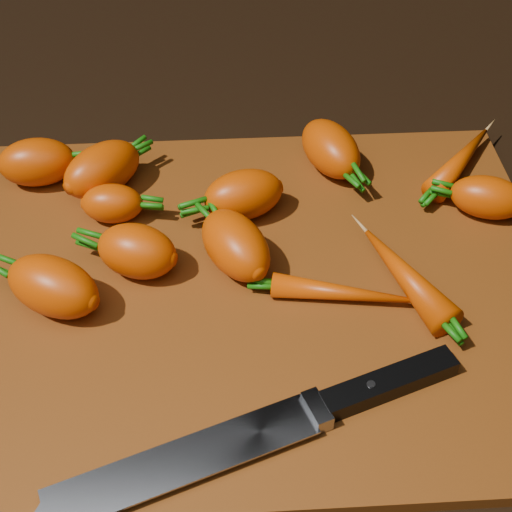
{
  "coord_description": "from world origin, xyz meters",
  "views": [
    {
      "loc": [
        -0.02,
        -0.4,
        0.44
      ],
      "look_at": [
        0.0,
        0.01,
        0.03
      ],
      "focal_mm": 50.0,
      "sensor_mm": 36.0,
      "label": 1
    }
  ],
  "objects": [
    {
      "name": "carrot_7",
      "position": [
        0.2,
        0.14,
        0.02
      ],
      "size": [
        0.09,
        0.11,
        0.02
      ],
      "primitive_type": "ellipsoid",
      "rotation": [
        0.0,
        0.0,
        0.89
      ],
      "color": "#D54301",
      "rests_on": "cutting_board"
    },
    {
      "name": "carrot_6",
      "position": [
        0.21,
        0.07,
        0.03
      ],
      "size": [
        0.08,
        0.06,
        0.04
      ],
      "primitive_type": "ellipsoid",
      "rotation": [
        0.0,
        0.0,
        2.78
      ],
      "color": "#D54301",
      "rests_on": "cutting_board"
    },
    {
      "name": "carrot_0",
      "position": [
        -0.2,
        0.14,
        0.03
      ],
      "size": [
        0.08,
        0.05,
        0.05
      ],
      "primitive_type": "ellipsoid",
      "rotation": [
        0.0,
        0.0,
        0.11
      ],
      "color": "#D54301",
      "rests_on": "cutting_board"
    },
    {
      "name": "carrot_5",
      "position": [
        -0.12,
        0.08,
        0.03
      ],
      "size": [
        0.06,
        0.04,
        0.04
      ],
      "primitive_type": "ellipsoid",
      "rotation": [
        0.0,
        0.0,
        -0.07
      ],
      "color": "#D54301",
      "rests_on": "cutting_board"
    },
    {
      "name": "ground",
      "position": [
        0.0,
        0.0,
        -0.01
      ],
      "size": [
        2.0,
        2.0,
        0.01
      ],
      "primitive_type": "cube",
      "color": "black"
    },
    {
      "name": "carrot_10",
      "position": [
        -0.14,
        0.13,
        0.04
      ],
      "size": [
        0.09,
        0.09,
        0.05
      ],
      "primitive_type": "ellipsoid",
      "rotation": [
        0.0,
        0.0,
        0.76
      ],
      "color": "#D54301",
      "rests_on": "cutting_board"
    },
    {
      "name": "carrot_11",
      "position": [
        -0.16,
        -0.02,
        0.04
      ],
      "size": [
        0.09,
        0.08,
        0.05
      ],
      "primitive_type": "ellipsoid",
      "rotation": [
        0.0,
        0.0,
        2.63
      ],
      "color": "#D54301",
      "rests_on": "cutting_board"
    },
    {
      "name": "carrot_8",
      "position": [
        0.07,
        -0.03,
        0.02
      ],
      "size": [
        0.12,
        0.04,
        0.02
      ],
      "primitive_type": "ellipsoid",
      "rotation": [
        0.0,
        0.0,
        -0.21
      ],
      "color": "#D54301",
      "rests_on": "cutting_board"
    },
    {
      "name": "carrot_9",
      "position": [
        0.12,
        -0.02,
        0.03
      ],
      "size": [
        0.07,
        0.12,
        0.03
      ],
      "primitive_type": "ellipsoid",
      "rotation": [
        0.0,
        0.0,
        1.97
      ],
      "color": "#D54301",
      "rests_on": "cutting_board"
    },
    {
      "name": "carrot_4",
      "position": [
        -0.01,
        0.08,
        0.03
      ],
      "size": [
        0.08,
        0.06,
        0.05
      ],
      "primitive_type": "ellipsoid",
      "rotation": [
        0.0,
        0.0,
        3.42
      ],
      "color": "#D54301",
      "rests_on": "cutting_board"
    },
    {
      "name": "carrot_1",
      "position": [
        -0.1,
        0.02,
        0.03
      ],
      "size": [
        0.08,
        0.07,
        0.05
      ],
      "primitive_type": "ellipsoid",
      "rotation": [
        0.0,
        0.0,
        2.78
      ],
      "color": "#D54301",
      "rests_on": "cutting_board"
    },
    {
      "name": "carrot_3",
      "position": [
        -0.02,
        0.02,
        0.04
      ],
      "size": [
        0.08,
        0.09,
        0.05
      ],
      "primitive_type": "ellipsoid",
      "rotation": [
        0.0,
        0.0,
        2.05
      ],
      "color": "#D54301",
      "rests_on": "cutting_board"
    },
    {
      "name": "knife",
      "position": [
        -0.04,
        -0.16,
        0.02
      ],
      "size": [
        0.29,
        0.13,
        0.02
      ],
      "rotation": [
        0.0,
        0.0,
        0.35
      ],
      "color": "gray",
      "rests_on": "cutting_board"
    },
    {
      "name": "cutting_board",
      "position": [
        0.0,
        0.0,
        0.01
      ],
      "size": [
        0.5,
        0.4,
        0.01
      ],
      "primitive_type": "cube",
      "color": "brown",
      "rests_on": "ground"
    },
    {
      "name": "carrot_2",
      "position": [
        0.08,
        0.15,
        0.03
      ],
      "size": [
        0.07,
        0.09,
        0.05
      ],
      "primitive_type": "ellipsoid",
      "rotation": [
        0.0,
        0.0,
        -1.19
      ],
      "color": "#D54301",
      "rests_on": "cutting_board"
    }
  ]
}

